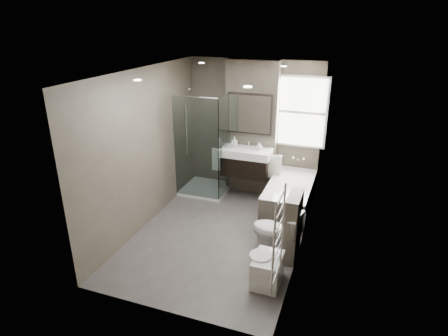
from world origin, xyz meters
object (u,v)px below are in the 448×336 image
at_px(vanity, 246,162).
at_px(bidet, 267,269).
at_px(toilet, 276,232).
at_px(bathtub, 290,196).

distance_m(vanity, bidet, 2.65).
bearing_deg(bidet, toilet, 93.63).
bearing_deg(bidet, vanity, 112.96).
distance_m(bathtub, toilet, 1.37).
height_order(vanity, bathtub, vanity).
relative_size(toilet, bidet, 1.44).
bearing_deg(toilet, vanity, -138.42).
distance_m(bathtub, bidet, 2.07).
relative_size(vanity, toilet, 1.27).
bearing_deg(vanity, toilet, -60.24).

